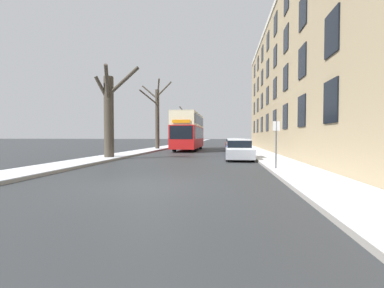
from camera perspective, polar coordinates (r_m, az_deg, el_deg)
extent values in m
plane|color=#303335|center=(8.73, -10.87, -9.16)|extent=(320.00, 320.00, 0.00)
cube|color=gray|center=(61.76, -0.56, 0.22)|extent=(2.34, 130.00, 0.13)
cube|color=silver|center=(61.75, -0.56, 0.30)|extent=(2.32, 130.00, 0.03)
cube|color=gray|center=(61.24, 10.43, 0.18)|extent=(2.34, 130.00, 0.13)
cube|color=silver|center=(61.24, 10.43, 0.26)|extent=(2.32, 130.00, 0.03)
cube|color=tan|center=(27.69, 26.66, 12.72)|extent=(9.00, 37.19, 14.05)
cube|color=black|center=(12.25, 28.45, 8.30)|extent=(0.08, 1.40, 1.80)
cube|color=black|center=(16.11, 23.19, 6.72)|extent=(0.08, 1.40, 1.80)
cube|color=black|center=(20.07, 20.01, 5.74)|extent=(0.08, 1.40, 1.80)
cube|color=black|center=(24.07, 17.88, 5.06)|extent=(0.08, 1.40, 1.80)
cube|color=black|center=(28.10, 16.37, 4.58)|extent=(0.08, 1.40, 1.80)
cube|color=black|center=(32.14, 15.23, 4.22)|extent=(0.08, 1.40, 1.80)
cube|color=black|center=(36.19, 14.36, 3.93)|extent=(0.08, 1.40, 1.80)
cube|color=black|center=(40.26, 13.65, 3.70)|extent=(0.08, 1.40, 1.80)
cube|color=black|center=(12.89, 28.63, 20.80)|extent=(0.08, 1.40, 1.80)
cube|color=black|center=(16.61, 23.31, 16.43)|extent=(0.08, 1.40, 1.80)
cube|color=black|center=(20.47, 20.09, 13.61)|extent=(0.08, 1.40, 1.80)
cube|color=black|center=(24.40, 17.94, 11.66)|extent=(0.08, 1.40, 1.80)
cube|color=black|center=(28.38, 16.42, 10.25)|extent=(0.08, 1.40, 1.80)
cube|color=black|center=(32.39, 15.27, 9.19)|extent=(0.08, 1.40, 1.80)
cube|color=black|center=(36.42, 14.39, 8.35)|extent=(0.08, 1.40, 1.80)
cube|color=black|center=(40.45, 13.68, 7.68)|extent=(0.08, 1.40, 1.80)
cube|color=black|center=(17.54, 23.43, 25.33)|extent=(0.08, 1.40, 1.80)
cube|color=black|center=(21.23, 20.17, 21.04)|extent=(0.08, 1.40, 1.80)
cube|color=black|center=(25.05, 18.00, 18.01)|extent=(0.08, 1.40, 1.80)
cube|color=black|center=(28.94, 16.46, 15.76)|extent=(0.08, 1.40, 1.80)
cube|color=black|center=(32.88, 15.31, 14.05)|extent=(0.08, 1.40, 1.80)
cube|color=black|center=(36.85, 14.42, 12.70)|extent=(0.08, 1.40, 1.80)
cube|color=black|center=(40.85, 13.71, 11.61)|extent=(0.08, 1.40, 1.80)
cube|color=black|center=(22.32, 20.25, 27.86)|extent=(0.08, 1.40, 1.80)
cube|color=black|center=(25.98, 18.07, 23.96)|extent=(0.08, 1.40, 1.80)
cube|color=black|center=(29.75, 16.51, 21.02)|extent=(0.08, 1.40, 1.80)
cube|color=black|center=(33.59, 15.35, 18.73)|extent=(0.08, 1.40, 1.80)
cube|color=black|center=(37.49, 14.45, 16.91)|extent=(0.08, 1.40, 1.80)
cube|color=black|center=(41.43, 13.74, 15.44)|extent=(0.08, 1.40, 1.80)
cube|color=beige|center=(28.63, 17.24, 26.15)|extent=(0.12, 36.44, 0.44)
cylinder|color=#423A30|center=(19.40, -17.99, 5.50)|extent=(0.69, 0.69, 5.91)
cylinder|color=#423A30|center=(18.76, -18.32, 12.55)|extent=(0.94, 2.02, 2.27)
cylinder|color=#423A30|center=(19.51, -19.32, 11.39)|extent=(0.98, 0.92, 1.78)
cylinder|color=#423A30|center=(19.01, -15.09, 13.27)|extent=(2.57, 0.82, 1.90)
cylinder|color=#423A30|center=(31.82, -7.72, 5.35)|extent=(0.50, 0.50, 7.36)
cylinder|color=#423A30|center=(32.65, -9.37, 11.27)|extent=(2.12, 0.55, 1.80)
cylinder|color=#423A30|center=(31.41, -6.25, 11.99)|extent=(2.17, 1.44, 1.57)
cylinder|color=#423A30|center=(30.86, -7.54, 11.68)|extent=(1.12, 2.72, 2.29)
cylinder|color=#423A30|center=(31.39, -9.63, 10.22)|extent=(1.78, 2.11, 1.61)
cylinder|color=#423A30|center=(43.83, -3.39, 3.26)|extent=(0.42, 0.42, 5.69)
cylinder|color=#423A30|center=(43.87, -4.16, 5.66)|extent=(1.29, 0.50, 2.34)
cylinder|color=#423A30|center=(43.63, -4.00, 5.85)|extent=(0.97, 0.95, 1.57)
cylinder|color=#423A30|center=(44.04, -2.21, 6.27)|extent=(1.87, 0.66, 1.28)
cylinder|color=#423A30|center=(56.67, -1.20, 3.68)|extent=(0.57, 0.57, 7.22)
cylinder|color=#423A30|center=(56.37, -0.59, 6.22)|extent=(1.51, 0.93, 1.48)
cylinder|color=#423A30|center=(57.30, -0.46, 6.00)|extent=(1.57, 1.47, 3.10)
cylinder|color=#423A30|center=(56.91, -1.98, 7.25)|extent=(1.72, 0.45, 2.30)
cylinder|color=#423A30|center=(56.35, -1.81, 6.67)|extent=(1.25, 1.38, 1.15)
cylinder|color=#423A30|center=(57.13, -2.00, 7.48)|extent=(1.78, 0.37, 1.73)
cube|color=red|center=(30.67, -0.72, 1.55)|extent=(2.59, 10.71, 2.46)
cube|color=beige|center=(30.73, -0.72, 5.13)|extent=(2.54, 10.50, 1.38)
cube|color=beige|center=(30.78, -0.72, 6.52)|extent=(2.54, 10.50, 0.12)
cube|color=black|center=(30.67, -0.72, 2.43)|extent=(2.62, 9.42, 1.28)
cube|color=black|center=(30.73, -0.72, 5.26)|extent=(2.62, 9.42, 1.05)
cube|color=black|center=(25.41, -2.43, 2.59)|extent=(2.33, 0.06, 1.34)
cube|color=orange|center=(25.44, -2.43, 5.07)|extent=(1.81, 0.05, 0.32)
cylinder|color=black|center=(27.72, -3.96, -0.65)|extent=(0.30, 1.02, 1.02)
cylinder|color=black|center=(27.36, 0.66, -0.67)|extent=(0.30, 1.02, 1.02)
cylinder|color=black|center=(33.83, -1.88, -0.22)|extent=(0.30, 1.02, 1.02)
cylinder|color=black|center=(33.53, 1.92, -0.24)|extent=(0.30, 1.02, 1.02)
cube|color=#9EA3AD|center=(18.24, 10.40, -1.97)|extent=(1.85, 4.12, 0.63)
cube|color=black|center=(18.38, 10.38, -0.09)|extent=(1.59, 2.06, 0.56)
cube|color=silver|center=(18.37, 10.39, 0.93)|extent=(1.56, 1.96, 0.10)
cube|color=silver|center=(16.77, 10.66, -1.08)|extent=(1.67, 1.07, 0.08)
cylinder|color=black|center=(17.00, 7.86, -2.82)|extent=(0.20, 0.62, 0.62)
cylinder|color=black|center=(17.09, 13.35, -2.82)|extent=(0.20, 0.62, 0.62)
cylinder|color=black|center=(19.46, 7.80, -2.25)|extent=(0.20, 0.62, 0.62)
cylinder|color=black|center=(19.54, 12.60, -2.26)|extent=(0.20, 0.62, 0.62)
cube|color=navy|center=(23.59, 9.73, -1.19)|extent=(1.82, 4.02, 0.59)
cube|color=black|center=(23.73, 9.72, 0.27)|extent=(1.56, 2.01, 0.60)
cube|color=silver|center=(23.72, 9.72, 1.09)|extent=(1.53, 1.91, 0.09)
cube|color=silver|center=(22.15, 9.88, -0.52)|extent=(1.64, 1.05, 0.07)
cylinder|color=black|center=(22.37, 7.80, -1.69)|extent=(0.20, 0.65, 0.65)
cylinder|color=black|center=(22.44, 11.89, -1.70)|extent=(0.20, 0.65, 0.65)
cylinder|color=black|center=(24.78, 7.77, -1.36)|extent=(0.20, 0.65, 0.65)
cylinder|color=black|center=(24.84, 11.46, -1.37)|extent=(0.20, 0.65, 0.65)
cube|color=black|center=(28.79, 9.32, -0.68)|extent=(1.74, 4.30, 0.58)
cube|color=black|center=(28.95, 9.31, 0.49)|extent=(1.50, 2.15, 0.59)
cube|color=silver|center=(28.94, 9.31, 1.16)|extent=(1.46, 2.04, 0.09)
cube|color=silver|center=(27.25, 9.42, -0.12)|extent=(1.57, 1.12, 0.07)
cylinder|color=black|center=(27.49, 7.82, -1.10)|extent=(0.20, 0.62, 0.62)
cylinder|color=black|center=(27.55, 10.98, -1.11)|extent=(0.20, 0.62, 0.62)
cylinder|color=black|center=(30.07, 7.78, -0.87)|extent=(0.20, 0.62, 0.62)
cylinder|color=black|center=(30.12, 10.68, -0.88)|extent=(0.20, 0.62, 0.62)
cube|color=slate|center=(34.24, 9.02, -0.31)|extent=(1.72, 4.58, 0.58)
cube|color=black|center=(34.41, 9.01, 0.65)|extent=(1.48, 2.29, 0.55)
cube|color=silver|center=(34.40, 9.02, 1.19)|extent=(1.44, 2.17, 0.10)
cube|color=silver|center=(32.60, 9.10, 0.18)|extent=(1.55, 1.19, 0.08)
cylinder|color=black|center=(32.86, 7.78, -0.66)|extent=(0.20, 0.61, 0.61)
cylinder|color=black|center=(32.90, 10.39, -0.67)|extent=(0.20, 0.61, 0.61)
cylinder|color=black|center=(35.60, 7.75, -0.48)|extent=(0.20, 0.61, 0.61)
cylinder|color=black|center=(35.64, 10.16, -0.49)|extent=(0.20, 0.61, 0.61)
cube|color=maroon|center=(40.59, 8.77, 0.02)|extent=(1.86, 4.37, 0.61)
cube|color=black|center=(40.75, 8.77, 0.81)|extent=(1.60, 2.19, 0.49)
cube|color=silver|center=(40.75, 8.77, 1.19)|extent=(1.57, 2.08, 0.05)
cube|color=silver|center=(39.03, 8.83, 0.44)|extent=(1.68, 1.14, 0.04)
cylinder|color=black|center=(39.27, 7.62, -0.28)|extent=(0.20, 0.61, 0.61)
cylinder|color=black|center=(39.31, 10.01, -0.28)|extent=(0.20, 0.61, 0.61)
cylinder|color=black|center=(41.89, 7.61, -0.15)|extent=(0.20, 0.61, 0.61)
cylinder|color=black|center=(41.93, 9.85, -0.16)|extent=(0.20, 0.61, 0.61)
cylinder|color=#4C4742|center=(20.72, -18.09, -1.87)|extent=(0.17, 0.17, 0.77)
cylinder|color=#4C4742|center=(20.66, -17.68, -1.88)|extent=(0.17, 0.17, 0.77)
cylinder|color=black|center=(20.66, -17.90, 0.11)|extent=(0.36, 0.36, 0.67)
sphere|color=beige|center=(20.65, -17.91, 1.34)|extent=(0.21, 0.21, 0.21)
cylinder|color=#4C4F54|center=(12.48, 18.18, -0.48)|extent=(0.07, 0.07, 2.37)
cube|color=silver|center=(12.46, 18.23, 3.82)|extent=(0.32, 0.02, 0.44)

